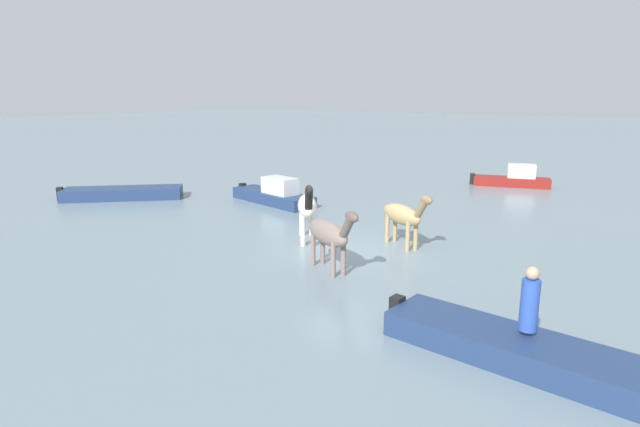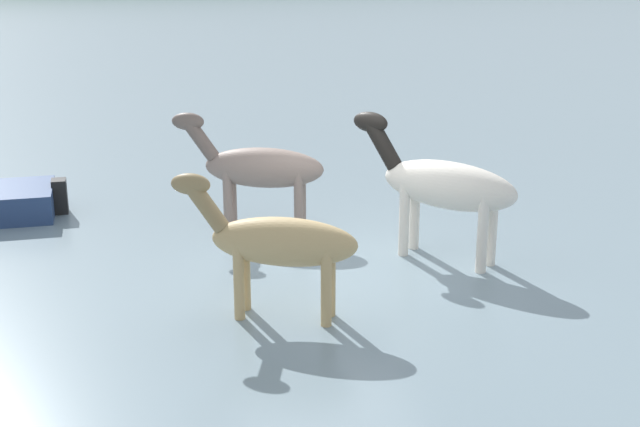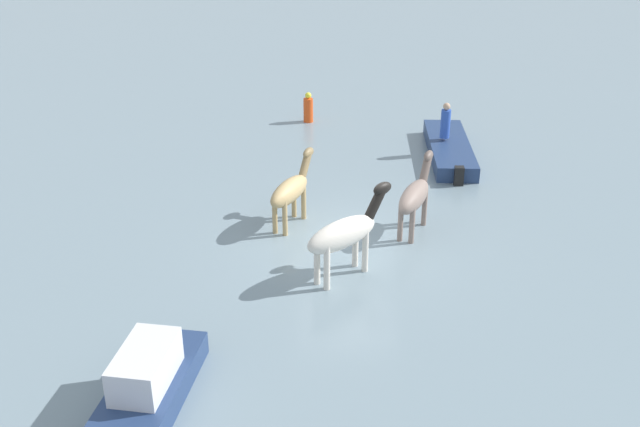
{
  "view_description": "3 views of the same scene",
  "coord_description": "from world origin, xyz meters",
  "px_view_note": "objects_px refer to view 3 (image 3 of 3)",
  "views": [
    {
      "loc": [
        -8.38,
        12.89,
        4.74
      ],
      "look_at": [
        0.87,
        0.2,
        1.1
      ],
      "focal_mm": 29.43,
      "sensor_mm": 36.0,
      "label": 1
    },
    {
      "loc": [
        -3.72,
        -11.69,
        4.95
      ],
      "look_at": [
        -0.37,
        -0.68,
        1.06
      ],
      "focal_mm": 51.11,
      "sensor_mm": 36.0,
      "label": 2
    },
    {
      "loc": [
        16.83,
        -1.32,
        8.99
      ],
      "look_at": [
        0.0,
        -0.7,
        0.87
      ],
      "focal_mm": 41.41,
      "sensor_mm": 36.0,
      "label": 3
    }
  ],
  "objects_px": {
    "horse_pinto_flank": "(415,196)",
    "person_spotter_bow": "(446,122)",
    "buoy_channel_marker": "(308,109)",
    "horse_mid_herd": "(291,190)",
    "horse_dark_mare": "(345,233)",
    "boat_tender_starboard": "(139,405)",
    "boat_skiff_near": "(449,151)"
  },
  "relations": [
    {
      "from": "horse_mid_herd",
      "to": "boat_skiff_near",
      "type": "bearing_deg",
      "value": -19.91
    },
    {
      "from": "horse_dark_mare",
      "to": "person_spotter_bow",
      "type": "height_order",
      "value": "horse_dark_mare"
    },
    {
      "from": "horse_dark_mare",
      "to": "buoy_channel_marker",
      "type": "distance_m",
      "value": 11.5
    },
    {
      "from": "horse_pinto_flank",
      "to": "buoy_channel_marker",
      "type": "distance_m",
      "value": 9.57
    },
    {
      "from": "horse_mid_herd",
      "to": "person_spotter_bow",
      "type": "bearing_deg",
      "value": -17.78
    },
    {
      "from": "horse_mid_herd",
      "to": "person_spotter_bow",
      "type": "xyz_separation_m",
      "value": [
        -5.13,
        5.13,
        0.13
      ]
    },
    {
      "from": "horse_dark_mare",
      "to": "horse_mid_herd",
      "type": "bearing_deg",
      "value": 74.17
    },
    {
      "from": "horse_mid_herd",
      "to": "horse_pinto_flank",
      "type": "height_order",
      "value": "horse_pinto_flank"
    },
    {
      "from": "horse_dark_mare",
      "to": "boat_tender_starboard",
      "type": "distance_m",
      "value": 6.32
    },
    {
      "from": "horse_mid_herd",
      "to": "person_spotter_bow",
      "type": "height_order",
      "value": "horse_mid_herd"
    },
    {
      "from": "boat_skiff_near",
      "to": "horse_mid_herd",
      "type": "bearing_deg",
      "value": 137.1
    },
    {
      "from": "buoy_channel_marker",
      "to": "horse_pinto_flank",
      "type": "bearing_deg",
      "value": 15.71
    },
    {
      "from": "horse_pinto_flank",
      "to": "person_spotter_bow",
      "type": "relative_size",
      "value": 1.98
    },
    {
      "from": "horse_mid_herd",
      "to": "horse_pinto_flank",
      "type": "relative_size",
      "value": 0.96
    },
    {
      "from": "horse_dark_mare",
      "to": "person_spotter_bow",
      "type": "distance_m",
      "value": 8.82
    },
    {
      "from": "buoy_channel_marker",
      "to": "horse_dark_mare",
      "type": "bearing_deg",
      "value": 2.99
    },
    {
      "from": "horse_pinto_flank",
      "to": "buoy_channel_marker",
      "type": "bearing_deg",
      "value": 41.39
    },
    {
      "from": "horse_mid_herd",
      "to": "boat_skiff_near",
      "type": "xyz_separation_m",
      "value": [
        -4.9,
        5.28,
        -0.84
      ]
    },
    {
      "from": "boat_skiff_near",
      "to": "boat_tender_starboard",
      "type": "distance_m",
      "value": 14.87
    },
    {
      "from": "horse_pinto_flank",
      "to": "boat_skiff_near",
      "type": "distance_m",
      "value": 5.86
    },
    {
      "from": "boat_tender_starboard",
      "to": "buoy_channel_marker",
      "type": "bearing_deg",
      "value": -0.57
    },
    {
      "from": "person_spotter_bow",
      "to": "horse_mid_herd",
      "type": "bearing_deg",
      "value": -45.03
    },
    {
      "from": "horse_mid_herd",
      "to": "boat_tender_starboard",
      "type": "distance_m",
      "value": 8.15
    },
    {
      "from": "boat_skiff_near",
      "to": "boat_tender_starboard",
      "type": "relative_size",
      "value": 1.05
    },
    {
      "from": "person_spotter_bow",
      "to": "buoy_channel_marker",
      "type": "bearing_deg",
      "value": -128.38
    },
    {
      "from": "horse_pinto_flank",
      "to": "buoy_channel_marker",
      "type": "xyz_separation_m",
      "value": [
        -9.2,
        -2.59,
        -0.53
      ]
    },
    {
      "from": "horse_pinto_flank",
      "to": "boat_tender_starboard",
      "type": "height_order",
      "value": "horse_pinto_flank"
    },
    {
      "from": "horse_mid_herd",
      "to": "boat_skiff_near",
      "type": "relative_size",
      "value": 0.46
    },
    {
      "from": "horse_dark_mare",
      "to": "boat_skiff_near",
      "type": "relative_size",
      "value": 0.47
    },
    {
      "from": "horse_mid_herd",
      "to": "boat_tender_starboard",
      "type": "relative_size",
      "value": 0.48
    },
    {
      "from": "horse_pinto_flank",
      "to": "boat_tender_starboard",
      "type": "distance_m",
      "value": 9.31
    },
    {
      "from": "horse_mid_herd",
      "to": "horse_dark_mare",
      "type": "xyz_separation_m",
      "value": [
        2.79,
        1.26,
        0.13
      ]
    }
  ]
}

